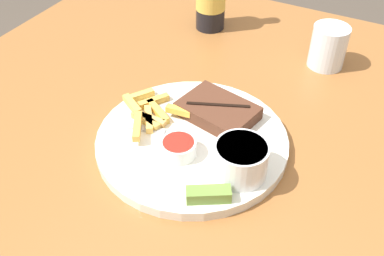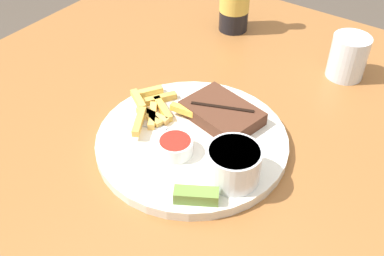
{
  "view_description": "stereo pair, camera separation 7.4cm",
  "coord_description": "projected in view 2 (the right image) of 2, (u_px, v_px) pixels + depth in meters",
  "views": [
    {
      "loc": [
        0.26,
        -0.49,
        1.25
      ],
      "look_at": [
        0.0,
        0.0,
        0.76
      ],
      "focal_mm": 42.0,
      "sensor_mm": 36.0,
      "label": 1
    },
    {
      "loc": [
        0.32,
        -0.45,
        1.25
      ],
      "look_at": [
        0.0,
        0.0,
        0.76
      ],
      "focal_mm": 42.0,
      "sensor_mm": 36.0,
      "label": 2
    }
  ],
  "objects": [
    {
      "name": "dining_table",
      "position": [
        192.0,
        176.0,
        0.81
      ],
      "size": [
        1.13,
        1.18,
        0.73
      ],
      "color": "#935B2D",
      "rests_on": "ground_plane"
    },
    {
      "name": "dinner_plate",
      "position": [
        192.0,
        141.0,
        0.76
      ],
      "size": [
        0.32,
        0.32,
        0.02
      ],
      "color": "silver",
      "rests_on": "dining_table"
    },
    {
      "name": "steak_portion",
      "position": [
        222.0,
        113.0,
        0.78
      ],
      "size": [
        0.15,
        0.12,
        0.03
      ],
      "color": "#512D1E",
      "rests_on": "dinner_plate"
    },
    {
      "name": "fries_pile",
      "position": [
        153.0,
        109.0,
        0.79
      ],
      "size": [
        0.14,
        0.14,
        0.02
      ],
      "color": "gold",
      "rests_on": "dinner_plate"
    },
    {
      "name": "coleslaw_cup",
      "position": [
        234.0,
        163.0,
        0.66
      ],
      "size": [
        0.08,
        0.08,
        0.06
      ],
      "color": "white",
      "rests_on": "dinner_plate"
    },
    {
      "name": "dipping_sauce_cup",
      "position": [
        173.0,
        145.0,
        0.72
      ],
      "size": [
        0.06,
        0.06,
        0.03
      ],
      "color": "silver",
      "rests_on": "dinner_plate"
    },
    {
      "name": "pickle_spear",
      "position": [
        196.0,
        196.0,
        0.64
      ],
      "size": [
        0.07,
        0.05,
        0.02
      ],
      "color": "olive",
      "rests_on": "dinner_plate"
    },
    {
      "name": "fork_utensil",
      "position": [
        146.0,
        124.0,
        0.77
      ],
      "size": [
        0.13,
        0.04,
        0.0
      ],
      "rotation": [
        0.0,
        0.0,
        6.53
      ],
      "color": "#B7B7BC",
      "rests_on": "dinner_plate"
    },
    {
      "name": "drinking_glass",
      "position": [
        348.0,
        57.0,
        0.89
      ],
      "size": [
        0.07,
        0.07,
        0.09
      ],
      "color": "silver",
      "rests_on": "dining_table"
    }
  ]
}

